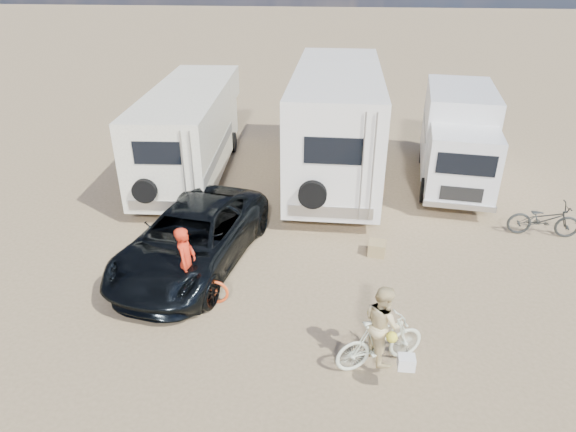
# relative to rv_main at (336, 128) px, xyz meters

# --- Properties ---
(ground) EXTENTS (140.00, 140.00, 0.00)m
(ground) POSITION_rel_rv_main_xyz_m (0.23, -7.21, -1.81)
(ground) COLOR #937957
(ground) RESTS_ON ground
(rv_main) EXTENTS (2.75, 7.80, 3.62)m
(rv_main) POSITION_rel_rv_main_xyz_m (0.00, 0.00, 0.00)
(rv_main) COLOR silver
(rv_main) RESTS_ON ground
(rv_left) EXTENTS (2.64, 7.66, 2.93)m
(rv_left) POSITION_rel_rv_main_xyz_m (-4.79, -0.00, -0.34)
(rv_left) COLOR beige
(rv_left) RESTS_ON ground
(box_truck) EXTENTS (2.80, 5.80, 2.96)m
(box_truck) POSITION_rel_rv_main_xyz_m (3.90, 0.05, -0.33)
(box_truck) COLOR silver
(box_truck) RESTS_ON ground
(dark_suv) EXTENTS (3.33, 5.55, 1.44)m
(dark_suv) POSITION_rel_rv_main_xyz_m (-3.33, -5.54, -1.09)
(dark_suv) COLOR black
(dark_suv) RESTS_ON ground
(bike_man) EXTENTS (1.74, 0.62, 0.91)m
(bike_man) POSITION_rel_rv_main_xyz_m (-3.03, -7.02, -1.35)
(bike_man) COLOR #D64317
(bike_man) RESTS_ON ground
(bike_woman) EXTENTS (1.80, 1.17, 1.05)m
(bike_woman) POSITION_rel_rv_main_xyz_m (0.94, -8.55, -1.28)
(bike_woman) COLOR beige
(bike_woman) RESTS_ON ground
(rider_man) EXTENTS (0.40, 0.60, 1.64)m
(rider_man) POSITION_rel_rv_main_xyz_m (-3.03, -7.02, -0.99)
(rider_man) COLOR red
(rider_man) RESTS_ON ground
(rider_woman) EXTENTS (0.84, 0.92, 1.54)m
(rider_woman) POSITION_rel_rv_main_xyz_m (0.94, -8.55, -1.04)
(rider_woman) COLOR #D6C087
(rider_woman) RESTS_ON ground
(bike_parked) EXTENTS (1.87, 0.76, 0.96)m
(bike_parked) POSITION_rel_rv_main_xyz_m (5.63, -3.28, -1.33)
(bike_parked) COLOR black
(bike_parked) RESTS_ON ground
(cooler) EXTENTS (0.60, 0.45, 0.46)m
(cooler) POSITION_rel_rv_main_xyz_m (-2.27, -3.68, -1.58)
(cooler) COLOR #27689B
(cooler) RESTS_ON ground
(crate) EXTENTS (0.50, 0.50, 0.34)m
(crate) POSITION_rel_rv_main_xyz_m (1.15, -4.68, -1.64)
(crate) COLOR olive
(crate) RESTS_ON ground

